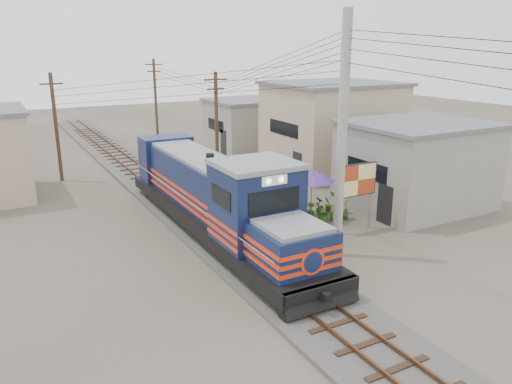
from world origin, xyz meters
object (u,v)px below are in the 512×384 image
locomotive (216,198)px  market_umbrella (312,175)px  billboard (357,182)px  vendor (338,198)px

locomotive → market_umbrella: (5.20, -0.23, 0.50)m
billboard → market_umbrella: size_ratio=1.06×
locomotive → market_umbrella: 5.23m
vendor → market_umbrella: bearing=-17.8°
locomotive → billboard: bearing=-24.3°
locomotive → billboard: locomotive is taller
billboard → vendor: (0.96, 2.56, -1.65)m
locomotive → market_umbrella: bearing=-2.5°
billboard → market_umbrella: bearing=109.1°
locomotive → market_umbrella: locomotive is taller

